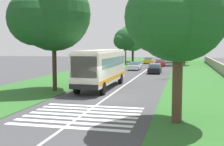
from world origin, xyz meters
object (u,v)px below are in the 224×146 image
(roadside_tree_right_1, at_px, (176,15))
(roadside_tree_right_2, at_px, (183,28))
(trailing_car_3, at_px, (149,61))
(roadside_tree_left_0, at_px, (125,40))
(roadside_tree_right_0, at_px, (184,27))
(utility_pole, at_px, (178,42))
(trailing_car_2, at_px, (160,63))
(trailing_car_1, at_px, (135,66))
(coach_bus, at_px, (102,66))
(roadside_tree_left_2, at_px, (52,16))
(roadside_tree_left_1, at_px, (132,38))
(trailing_car_0, at_px, (155,69))

(roadside_tree_right_1, bearing_deg, roadside_tree_right_2, -0.45)
(trailing_car_3, height_order, roadside_tree_left_0, roadside_tree_left_0)
(roadside_tree_left_0, relative_size, roadside_tree_right_0, 0.69)
(roadside_tree_right_2, xyz_separation_m, utility_pole, (-36.39, 0.57, -3.84))
(roadside_tree_right_2, distance_m, utility_pole, 36.60)
(roadside_tree_left_0, relative_size, utility_pole, 0.88)
(roadside_tree_right_0, relative_size, roadside_tree_right_1, 1.31)
(trailing_car_2, bearing_deg, utility_pole, -170.04)
(roadside_tree_right_1, xyz_separation_m, roadside_tree_right_2, (59.10, -0.46, 2.67))
(trailing_car_1, relative_size, roadside_tree_left_0, 0.55)
(coach_bus, distance_m, roadside_tree_left_2, 6.67)
(trailing_car_1, relative_size, roadside_tree_left_1, 0.45)
(trailing_car_2, distance_m, roadside_tree_left_0, 10.20)
(roadside_tree_left_2, height_order, roadside_tree_right_2, roadside_tree_right_2)
(trailing_car_2, xyz_separation_m, utility_pole, (-20.88, -3.67, 3.94))
(roadside_tree_left_2, bearing_deg, roadside_tree_right_1, -128.69)
(roadside_tree_right_0, bearing_deg, trailing_car_2, 136.80)
(trailing_car_0, xyz_separation_m, roadside_tree_right_0, (20.13, -4.26, 7.33))
(coach_bus, height_order, roadside_tree_left_1, roadside_tree_left_1)
(coach_bus, relative_size, trailing_car_2, 2.60)
(trailing_car_1, relative_size, roadside_tree_right_2, 0.36)
(trailing_car_0, relative_size, roadside_tree_right_0, 0.38)
(roadside_tree_right_0, bearing_deg, roadside_tree_left_0, 92.66)
(trailing_car_0, relative_size, trailing_car_1, 1.00)
(trailing_car_0, xyz_separation_m, roadside_tree_left_0, (19.54, 8.34, 4.57))
(trailing_car_2, xyz_separation_m, roadside_tree_right_1, (-43.59, -3.78, 5.12))
(trailing_car_3, height_order, roadside_tree_right_0, roadside_tree_right_0)
(roadside_tree_right_2, bearing_deg, roadside_tree_left_0, 132.48)
(trailing_car_3, bearing_deg, roadside_tree_left_0, 131.23)
(trailing_car_0, distance_m, trailing_car_3, 24.03)
(utility_pole, bearing_deg, trailing_car_1, 33.61)
(roadside_tree_left_2, bearing_deg, roadside_tree_right_2, -12.95)
(roadside_tree_left_1, bearing_deg, trailing_car_3, -141.75)
(trailing_car_2, distance_m, trailing_car_3, 9.07)
(trailing_car_3, distance_m, roadside_tree_right_1, 52.78)
(trailing_car_0, bearing_deg, trailing_car_1, 35.87)
(coach_bus, height_order, trailing_car_0, coach_bus)
(trailing_car_2, relative_size, roadside_tree_left_0, 0.55)
(trailing_car_1, distance_m, trailing_car_3, 18.45)
(roadside_tree_right_1, bearing_deg, roadside_tree_right_0, -0.90)
(roadside_tree_left_0, bearing_deg, utility_pole, -154.95)
(trailing_car_1, xyz_separation_m, trailing_car_2, (9.98, -3.58, 0.00))
(trailing_car_1, height_order, roadside_tree_left_0, roadside_tree_left_0)
(roadside_tree_left_0, relative_size, roadside_tree_right_2, 0.65)
(roadside_tree_left_2, bearing_deg, coach_bus, -53.72)
(trailing_car_0, relative_size, trailing_car_2, 1.00)
(trailing_car_1, bearing_deg, roadside_tree_left_2, 171.42)
(trailing_car_2, height_order, roadside_tree_left_1, roadside_tree_left_1)
(coach_bus, xyz_separation_m, utility_pole, (10.99, -7.10, 2.46))
(roadside_tree_right_0, bearing_deg, roadside_tree_left_1, 52.34)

